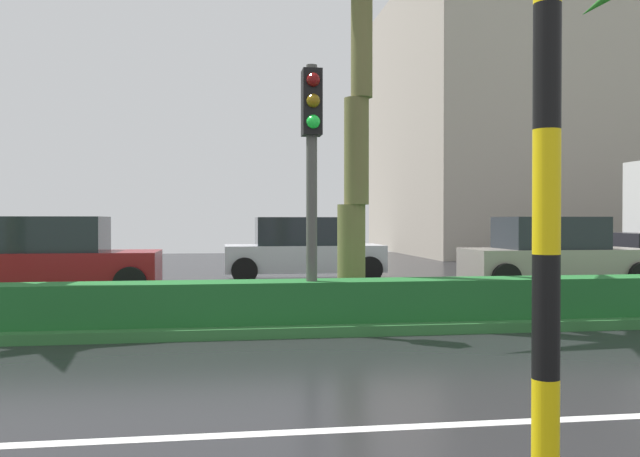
{
  "coord_description": "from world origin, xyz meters",
  "views": [
    {
      "loc": [
        4.81,
        -3.06,
        1.65
      ],
      "look_at": [
        7.09,
        12.41,
        1.44
      ],
      "focal_mm": 37.12,
      "sensor_mm": 36.0,
      "label": 1
    }
  ],
  "objects_px": {
    "traffic_signal_median_right": "(312,145)",
    "car_in_traffic_third": "(55,258)",
    "car_in_traffic_fourth": "(302,250)",
    "car_in_traffic_fifth": "(553,254)"
  },
  "relations": [
    {
      "from": "traffic_signal_median_right",
      "to": "car_in_traffic_fourth",
      "type": "relative_size",
      "value": 0.87
    },
    {
      "from": "car_in_traffic_fourth",
      "to": "car_in_traffic_fifth",
      "type": "distance_m",
      "value": 6.51
    },
    {
      "from": "car_in_traffic_fourth",
      "to": "car_in_traffic_fifth",
      "type": "bearing_deg",
      "value": -29.04
    },
    {
      "from": "traffic_signal_median_right",
      "to": "car_in_traffic_fourth",
      "type": "bearing_deg",
      "value": 84.17
    },
    {
      "from": "traffic_signal_median_right",
      "to": "car_in_traffic_fifth",
      "type": "xyz_separation_m",
      "value": [
        6.56,
        5.29,
        -1.91
      ]
    },
    {
      "from": "car_in_traffic_third",
      "to": "car_in_traffic_fourth",
      "type": "distance_m",
      "value": 6.5
    },
    {
      "from": "traffic_signal_median_right",
      "to": "car_in_traffic_third",
      "type": "relative_size",
      "value": 0.87
    },
    {
      "from": "car_in_traffic_third",
      "to": "car_in_traffic_fifth",
      "type": "xyz_separation_m",
      "value": [
        11.45,
        -0.13,
        0.0
      ]
    },
    {
      "from": "car_in_traffic_fourth",
      "to": "car_in_traffic_fifth",
      "type": "xyz_separation_m",
      "value": [
        5.69,
        -3.16,
        0.0
      ]
    },
    {
      "from": "car_in_traffic_fifth",
      "to": "traffic_signal_median_right",
      "type": "bearing_deg",
      "value": -141.13
    }
  ]
}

